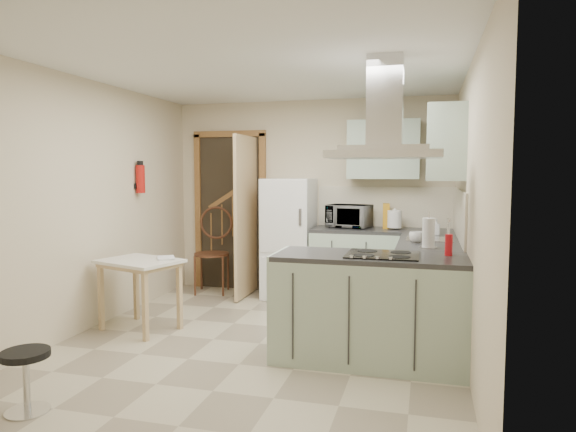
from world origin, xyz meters
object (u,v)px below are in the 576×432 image
(stool, at_px, (26,381))
(microwave, at_px, (349,216))
(fridge, at_px, (289,238))
(drop_leaf_table, at_px, (140,295))
(peninsula, at_px, (370,308))
(bentwood_chair, at_px, (212,254))
(extractor_hood, at_px, (384,155))

(stool, bearing_deg, microwave, 65.84)
(fridge, xyz_separation_m, drop_leaf_table, (-1.09, -1.70, -0.40))
(fridge, bearing_deg, peninsula, -58.26)
(bentwood_chair, bearing_deg, peninsula, -52.35)
(extractor_hood, height_order, microwave, extractor_hood)
(peninsula, relative_size, extractor_hood, 1.72)
(extractor_hood, bearing_deg, stool, -145.31)
(extractor_hood, bearing_deg, drop_leaf_table, 173.47)
(fridge, relative_size, microwave, 2.95)
(extractor_hood, relative_size, stool, 2.16)
(fridge, bearing_deg, bentwood_chair, -177.98)
(extractor_hood, height_order, bentwood_chair, extractor_hood)
(drop_leaf_table, height_order, microwave, microwave)
(peninsula, distance_m, drop_leaf_table, 2.33)
(peninsula, distance_m, microwave, 2.19)
(fridge, relative_size, peninsula, 0.97)
(drop_leaf_table, xyz_separation_m, stool, (0.23, -1.78, -0.15))
(peninsula, relative_size, drop_leaf_table, 2.05)
(extractor_hood, xyz_separation_m, drop_leaf_table, (-2.41, 0.28, -1.37))
(peninsula, height_order, drop_leaf_table, peninsula)
(peninsula, relative_size, stool, 3.72)
(microwave, bearing_deg, drop_leaf_table, -122.72)
(fridge, height_order, drop_leaf_table, fridge)
(extractor_hood, xyz_separation_m, stool, (-2.18, -1.51, -1.51))
(fridge, height_order, microwave, fridge)
(fridge, distance_m, drop_leaf_table, 2.06)
(microwave, bearing_deg, peninsula, -63.73)
(fridge, height_order, bentwood_chair, fridge)
(fridge, bearing_deg, drop_leaf_table, -122.52)
(drop_leaf_table, xyz_separation_m, bentwood_chair, (0.04, 1.67, 0.16))
(stool, bearing_deg, extractor_hood, 34.69)
(peninsula, bearing_deg, microwave, 103.15)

